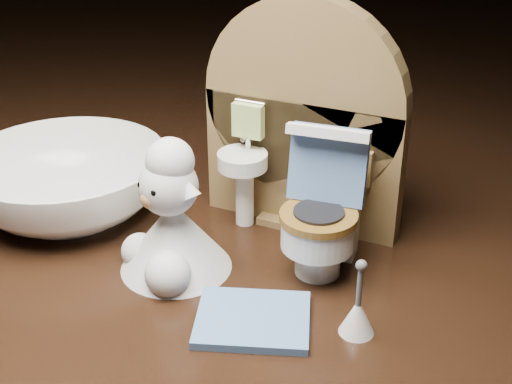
# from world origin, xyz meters

# --- Properties ---
(backdrop_panel) EXTENTS (0.13, 0.05, 0.15)m
(backdrop_panel) POSITION_xyz_m (-0.00, 0.06, 0.07)
(backdrop_panel) COLOR brown
(backdrop_panel) RESTS_ON ground
(toy_toilet) EXTENTS (0.05, 0.06, 0.09)m
(toy_toilet) POSITION_xyz_m (0.03, 0.02, 0.03)
(toy_toilet) COLOR white
(toy_toilet) RESTS_ON ground
(bath_mat) EXTENTS (0.07, 0.07, 0.00)m
(bath_mat) POSITION_xyz_m (0.02, -0.05, 0.00)
(bath_mat) COLOR #5881BD
(bath_mat) RESTS_ON ground
(toilet_brush) EXTENTS (0.02, 0.02, 0.04)m
(toilet_brush) POSITION_xyz_m (0.07, -0.03, 0.01)
(toilet_brush) COLOR white
(toilet_brush) RESTS_ON ground
(plush_lamb) EXTENTS (0.07, 0.07, 0.09)m
(plush_lamb) POSITION_xyz_m (-0.05, -0.02, 0.03)
(plush_lamb) COLOR silver
(plush_lamb) RESTS_ON ground
(ceramic_bowl) EXTENTS (0.16, 0.16, 0.04)m
(ceramic_bowl) POSITION_xyz_m (-0.15, 0.01, 0.02)
(ceramic_bowl) COLOR white
(ceramic_bowl) RESTS_ON ground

